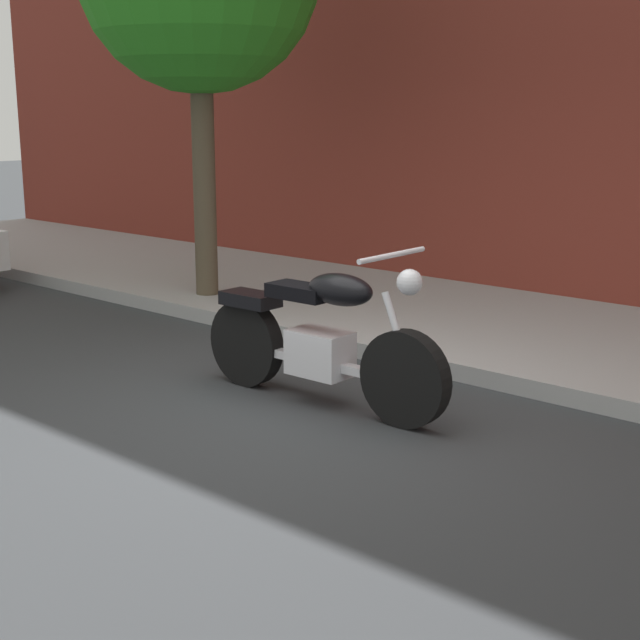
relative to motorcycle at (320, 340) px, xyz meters
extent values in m
plane|color=#303335|center=(-0.02, -0.37, -0.47)|extent=(60.00, 60.00, 0.00)
cube|color=#9B9B9B|center=(-0.02, 2.57, -0.40)|extent=(21.21, 2.94, 0.14)
cylinder|color=black|center=(0.73, 0.01, -0.14)|extent=(0.66, 0.14, 0.65)
cylinder|color=black|center=(-0.72, -0.02, -0.14)|extent=(0.66, 0.14, 0.65)
cube|color=silver|center=(0.00, 0.00, -0.09)|extent=(0.45, 0.29, 0.32)
cube|color=silver|center=(0.00, 0.00, -0.16)|extent=(1.31, 0.11, 0.06)
ellipsoid|color=black|center=(0.18, 0.00, 0.39)|extent=(0.53, 0.27, 0.22)
cube|color=black|center=(-0.18, -0.01, 0.33)|extent=(0.49, 0.25, 0.10)
cube|color=black|center=(-0.67, -0.02, 0.21)|extent=(0.45, 0.25, 0.10)
cylinder|color=silver|center=(0.67, 0.01, 0.14)|extent=(0.27, 0.06, 0.58)
cylinder|color=silver|center=(0.61, 0.01, 0.67)|extent=(0.05, 0.70, 0.04)
sphere|color=silver|center=(0.75, 0.01, 0.51)|extent=(0.17, 0.17, 0.17)
cylinder|color=silver|center=(-0.25, 0.15, -0.19)|extent=(0.80, 0.11, 0.09)
cylinder|color=#4C4130|center=(-3.07, 1.65, 0.90)|extent=(0.23, 0.23, 2.73)
camera|label=1|loc=(4.10, -4.63, 1.58)|focal=51.11mm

